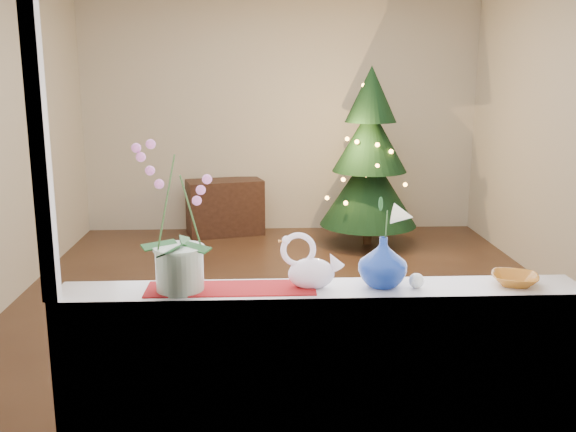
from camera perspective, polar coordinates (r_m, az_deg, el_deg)
The scene contains 15 objects.
ground at distance 5.23m, azimuth 0.37°, elevation -7.53°, with size 5.00×5.00×0.00m, color #352116.
wall_back at distance 7.43m, azimuth -0.64°, elevation 9.09°, with size 4.50×0.10×2.70m, color beige.
wall_front at distance 2.47m, azimuth 3.45°, elevation 2.13°, with size 4.50×0.10×2.70m, color beige.
window_apron at distance 2.81m, azimuth 3.11°, elevation -16.28°, with size 2.20×0.08×0.88m, color white.
windowsill at distance 2.71m, azimuth 3.04°, elevation -6.78°, with size 2.20×0.26×0.04m, color white.
window_frame at distance 2.46m, azimuth 3.49°, elevation 10.31°, with size 2.22×0.06×1.60m, color white, non-canonical shape.
runner at distance 2.69m, azimuth -5.09°, elevation -6.43°, with size 0.70×0.20×0.01m, color maroon.
orchid_pot at distance 2.61m, azimuth -9.77°, elevation -0.11°, with size 0.21×0.21×0.62m, color silver, non-canonical shape.
swan at distance 2.66m, azimuth 2.10°, elevation -4.09°, with size 0.26×0.12×0.22m, color white, non-canonical shape.
blue_vase at distance 2.71m, azimuth 8.43°, elevation -3.73°, with size 0.23×0.23×0.24m, color navy.
lily at distance 2.66m, azimuth 8.58°, elevation 0.70°, with size 0.14×0.08×0.18m, color white, non-canonical shape.
paperweight at distance 2.74m, azimuth 11.35°, elevation -5.65°, with size 0.06×0.06×0.06m, color white.
amber_dish at distance 2.89m, azimuth 19.51°, elevation -5.40°, with size 0.16×0.16×0.04m, color #AA641C.
xmas_tree at distance 6.80m, azimuth 7.26°, elevation 5.21°, with size 1.03×1.03×1.88m, color black, non-canonical shape.
side_table at distance 7.32m, azimuth -5.63°, elevation 0.78°, with size 0.83×0.42×0.63m, color black.
Camera 1 is at (-0.26, -4.91, 1.79)m, focal length 40.00 mm.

